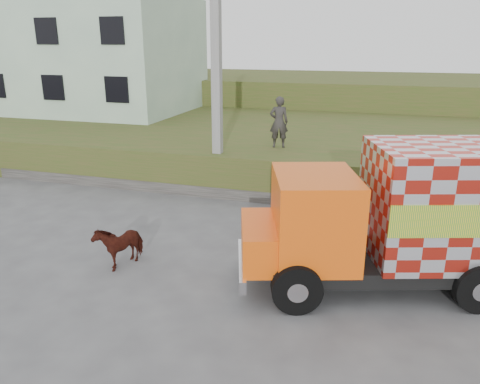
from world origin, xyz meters
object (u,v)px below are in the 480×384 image
(utility_pole, at_px, (217,78))
(cow, at_px, (120,244))
(pedestrian, at_px, (279,122))
(cargo_truck, at_px, (426,216))

(utility_pole, xyz_separation_m, cow, (-0.45, -6.00, -3.54))
(pedestrian, bearing_deg, cow, 58.35)
(utility_pole, relative_size, cargo_truck, 1.06)
(cargo_truck, distance_m, pedestrian, 8.05)
(pedestrian, bearing_deg, cargo_truck, 111.16)
(pedestrian, bearing_deg, utility_pole, 24.79)
(cargo_truck, height_order, cow, cargo_truck)
(cargo_truck, distance_m, cow, 7.15)
(cow, bearing_deg, cargo_truck, 24.47)
(utility_pole, bearing_deg, cargo_truck, -37.34)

